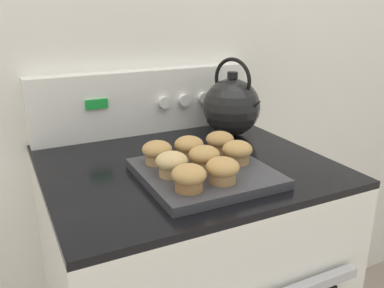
{
  "coord_description": "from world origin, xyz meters",
  "views": [
    {
      "loc": [
        -0.42,
        -0.57,
        1.33
      ],
      "look_at": [
        -0.0,
        0.28,
        1.0
      ],
      "focal_mm": 38.0,
      "sensor_mm": 36.0,
      "label": 1
    }
  ],
  "objects_px": {
    "tea_kettle": "(232,106)",
    "muffin_r0_c1": "(224,169)",
    "muffin_pan": "(205,173)",
    "muffin_r1_c1": "(204,157)",
    "muffin_r2_c1": "(190,147)",
    "muffin_r1_c0": "(172,164)",
    "muffin_r1_c2": "(237,152)",
    "muffin_r2_c0": "(157,152)",
    "muffin_r0_c0": "(189,177)",
    "muffin_r2_c2": "(220,142)"
  },
  "relations": [
    {
      "from": "muffin_r1_c2",
      "to": "muffin_r2_c1",
      "type": "height_order",
      "value": "same"
    },
    {
      "from": "muffin_r2_c2",
      "to": "muffin_r2_c0",
      "type": "bearing_deg",
      "value": 179.5
    },
    {
      "from": "muffin_pan",
      "to": "muffin_r2_c1",
      "type": "relative_size",
      "value": 4.01
    },
    {
      "from": "muffin_r2_c1",
      "to": "muffin_r1_c0",
      "type": "bearing_deg",
      "value": -135.3
    },
    {
      "from": "muffin_pan",
      "to": "muffin_r2_c1",
      "type": "xyz_separation_m",
      "value": [
        -0.0,
        0.09,
        0.04
      ]
    },
    {
      "from": "muffin_r2_c1",
      "to": "muffin_r2_c2",
      "type": "xyz_separation_m",
      "value": [
        0.09,
        -0.0,
        0.0
      ]
    },
    {
      "from": "muffin_r1_c1",
      "to": "muffin_r2_c0",
      "type": "xyz_separation_m",
      "value": [
        -0.09,
        0.08,
        0.0
      ]
    },
    {
      "from": "muffin_r2_c1",
      "to": "tea_kettle",
      "type": "height_order",
      "value": "tea_kettle"
    },
    {
      "from": "muffin_r1_c1",
      "to": "muffin_r2_c1",
      "type": "xyz_separation_m",
      "value": [
        0.0,
        0.08,
        0.0
      ]
    },
    {
      "from": "muffin_r0_c1",
      "to": "tea_kettle",
      "type": "height_order",
      "value": "tea_kettle"
    },
    {
      "from": "muffin_r0_c0",
      "to": "muffin_r2_c0",
      "type": "distance_m",
      "value": 0.17
    },
    {
      "from": "muffin_r1_c2",
      "to": "muffin_pan",
      "type": "bearing_deg",
      "value": 179.88
    },
    {
      "from": "muffin_r2_c0",
      "to": "muffin_pan",
      "type": "bearing_deg",
      "value": -44.42
    },
    {
      "from": "muffin_pan",
      "to": "muffin_r0_c1",
      "type": "relative_size",
      "value": 4.01
    },
    {
      "from": "muffin_pan",
      "to": "tea_kettle",
      "type": "distance_m",
      "value": 0.36
    },
    {
      "from": "muffin_r0_c0",
      "to": "muffin_r1_c0",
      "type": "xyz_separation_m",
      "value": [
        -0.0,
        0.09,
        0.0
      ]
    },
    {
      "from": "muffin_pan",
      "to": "muffin_r0_c0",
      "type": "xyz_separation_m",
      "value": [
        -0.09,
        -0.09,
        0.04
      ]
    },
    {
      "from": "muffin_r2_c1",
      "to": "muffin_r2_c2",
      "type": "relative_size",
      "value": 1.0
    },
    {
      "from": "muffin_r1_c2",
      "to": "muffin_r2_c0",
      "type": "height_order",
      "value": "same"
    },
    {
      "from": "muffin_r1_c0",
      "to": "muffin_r2_c0",
      "type": "distance_m",
      "value": 0.09
    },
    {
      "from": "muffin_r1_c1",
      "to": "muffin_r2_c2",
      "type": "relative_size",
      "value": 1.0
    },
    {
      "from": "tea_kettle",
      "to": "muffin_r0_c1",
      "type": "bearing_deg",
      "value": -123.68
    },
    {
      "from": "muffin_r2_c1",
      "to": "tea_kettle",
      "type": "bearing_deg",
      "value": 37.1
    },
    {
      "from": "muffin_r1_c0",
      "to": "muffin_r2_c0",
      "type": "bearing_deg",
      "value": 90.61
    },
    {
      "from": "muffin_r1_c1",
      "to": "muffin_r2_c1",
      "type": "height_order",
      "value": "same"
    },
    {
      "from": "muffin_r0_c1",
      "to": "muffin_r1_c2",
      "type": "relative_size",
      "value": 1.0
    },
    {
      "from": "muffin_r1_c2",
      "to": "tea_kettle",
      "type": "distance_m",
      "value": 0.3
    },
    {
      "from": "muffin_r1_c1",
      "to": "muffin_pan",
      "type": "bearing_deg",
      "value": -50.12
    },
    {
      "from": "muffin_r1_c2",
      "to": "muffin_r0_c0",
      "type": "bearing_deg",
      "value": -153.54
    },
    {
      "from": "muffin_r1_c0",
      "to": "muffin_r2_c1",
      "type": "bearing_deg",
      "value": 44.7
    },
    {
      "from": "muffin_r1_c1",
      "to": "muffin_r2_c1",
      "type": "distance_m",
      "value": 0.08
    },
    {
      "from": "muffin_r0_c1",
      "to": "muffin_r1_c0",
      "type": "xyz_separation_m",
      "value": [
        -0.09,
        0.08,
        0.0
      ]
    },
    {
      "from": "muffin_r0_c0",
      "to": "muffin_r2_c2",
      "type": "relative_size",
      "value": 1.0
    },
    {
      "from": "muffin_r2_c2",
      "to": "muffin_r2_c1",
      "type": "bearing_deg",
      "value": 179.88
    },
    {
      "from": "muffin_r0_c1",
      "to": "muffin_r1_c1",
      "type": "relative_size",
      "value": 1.0
    },
    {
      "from": "muffin_r2_c2",
      "to": "muffin_r1_c1",
      "type": "bearing_deg",
      "value": -137.5
    },
    {
      "from": "muffin_r0_c1",
      "to": "muffin_r2_c2",
      "type": "distance_m",
      "value": 0.19
    },
    {
      "from": "muffin_r0_c0",
      "to": "muffin_r2_c1",
      "type": "bearing_deg",
      "value": 63.62
    },
    {
      "from": "muffin_pan",
      "to": "muffin_r0_c1",
      "type": "bearing_deg",
      "value": -88.4
    },
    {
      "from": "muffin_r1_c1",
      "to": "muffin_r2_c1",
      "type": "relative_size",
      "value": 1.0
    },
    {
      "from": "muffin_r0_c1",
      "to": "muffin_r1_c1",
      "type": "height_order",
      "value": "same"
    },
    {
      "from": "muffin_r1_c0",
      "to": "muffin_r2_c2",
      "type": "xyz_separation_m",
      "value": [
        0.18,
        0.09,
        0.0
      ]
    },
    {
      "from": "muffin_r2_c0",
      "to": "muffin_r0_c1",
      "type": "bearing_deg",
      "value": -61.88
    },
    {
      "from": "muffin_r1_c2",
      "to": "muffin_r2_c2",
      "type": "bearing_deg",
      "value": 90.03
    },
    {
      "from": "muffin_r0_c1",
      "to": "muffin_r2_c1",
      "type": "distance_m",
      "value": 0.17
    },
    {
      "from": "muffin_r2_c1",
      "to": "tea_kettle",
      "type": "distance_m",
      "value": 0.29
    },
    {
      "from": "muffin_pan",
      "to": "muffin_r1_c1",
      "type": "xyz_separation_m",
      "value": [
        -0.0,
        0.0,
        0.04
      ]
    },
    {
      "from": "muffin_r1_c2",
      "to": "muffin_r2_c1",
      "type": "bearing_deg",
      "value": 136.08
    },
    {
      "from": "muffin_r2_c0",
      "to": "muffin_r2_c2",
      "type": "distance_m",
      "value": 0.18
    },
    {
      "from": "muffin_r0_c0",
      "to": "tea_kettle",
      "type": "distance_m",
      "value": 0.47
    }
  ]
}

